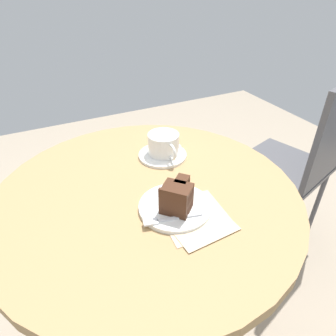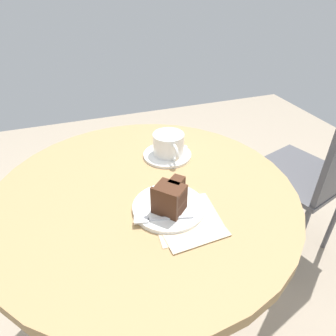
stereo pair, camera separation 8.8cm
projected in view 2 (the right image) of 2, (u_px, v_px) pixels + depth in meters
ground_plane at (152, 327)px, 1.27m from camera, size 4.40×4.40×0.01m
cafe_table at (146, 219)px, 0.92m from camera, size 0.87×0.87×0.73m
saucer at (167, 155)px, 1.01m from camera, size 0.16×0.16×0.01m
coffee_cup at (169, 144)px, 0.99m from camera, size 0.14×0.10×0.07m
teaspoon at (177, 146)px, 1.05m from camera, size 0.06×0.09×0.00m
cake_plate at (169, 207)px, 0.79m from camera, size 0.19×0.19×0.01m
cake_slice at (170, 198)px, 0.75m from camera, size 0.10×0.10×0.08m
fork at (156, 219)px, 0.74m from camera, size 0.05×0.15×0.00m
napkin at (188, 220)px, 0.75m from camera, size 0.19×0.18×0.00m
cafe_chair at (322, 167)px, 1.30m from camera, size 0.47×0.47×0.92m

